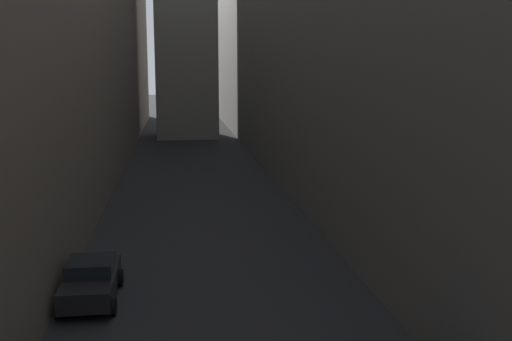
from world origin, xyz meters
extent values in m
plane|color=#232326|center=(0.00, 48.00, 0.00)|extent=(264.00, 264.00, 0.00)
cube|color=#756B5B|center=(-11.75, 50.00, 12.10)|extent=(12.51, 108.00, 24.21)
cube|color=slate|center=(13.20, 50.00, 12.73)|extent=(15.40, 108.00, 25.46)
cube|color=black|center=(-4.40, 26.14, 0.65)|extent=(1.69, 4.00, 0.68)
cube|color=black|center=(-4.40, 26.24, 1.22)|extent=(1.55, 1.69, 0.46)
cylinder|color=black|center=(-5.24, 27.50, 0.31)|extent=(0.22, 0.63, 0.63)
cylinder|color=black|center=(-3.56, 27.50, 0.31)|extent=(0.22, 0.63, 0.63)
cylinder|color=black|center=(-5.24, 24.78, 0.31)|extent=(0.22, 0.63, 0.63)
cylinder|color=black|center=(-3.56, 24.78, 0.31)|extent=(0.22, 0.63, 0.63)
camera|label=1|loc=(-1.40, 5.84, 8.01)|focal=42.18mm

